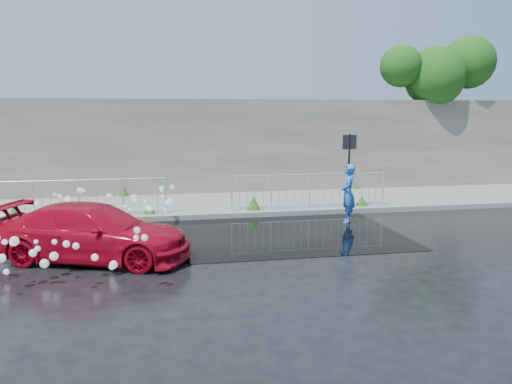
% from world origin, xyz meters
% --- Properties ---
extents(ground, '(90.00, 90.00, 0.00)m').
position_xyz_m(ground, '(0.00, 0.00, 0.00)').
color(ground, black).
rests_on(ground, ground).
extents(pavement, '(30.00, 4.00, 0.15)m').
position_xyz_m(pavement, '(0.00, 5.00, 0.07)').
color(pavement, slate).
rests_on(pavement, ground).
extents(curb, '(30.00, 0.25, 0.16)m').
position_xyz_m(curb, '(0.00, 3.00, 0.08)').
color(curb, slate).
rests_on(curb, ground).
extents(retaining_wall, '(30.00, 0.60, 3.50)m').
position_xyz_m(retaining_wall, '(0.00, 7.20, 1.90)').
color(retaining_wall, '#5B554D').
rests_on(retaining_wall, pavement).
extents(puddle, '(8.00, 5.00, 0.01)m').
position_xyz_m(puddle, '(0.50, 1.00, 0.01)').
color(puddle, black).
rests_on(puddle, ground).
extents(sign_post, '(0.45, 0.06, 2.50)m').
position_xyz_m(sign_post, '(4.20, 3.10, 1.72)').
color(sign_post, black).
rests_on(sign_post, ground).
extents(tree, '(4.92, 2.47, 6.28)m').
position_xyz_m(tree, '(9.77, 7.42, 4.82)').
color(tree, '#332114').
rests_on(tree, ground).
extents(railing_left, '(5.05, 0.05, 1.10)m').
position_xyz_m(railing_left, '(-4.00, 3.35, 0.74)').
color(railing_left, silver).
rests_on(railing_left, pavement).
extents(railing_right, '(5.05, 0.05, 1.10)m').
position_xyz_m(railing_right, '(3.00, 3.35, 0.74)').
color(railing_right, silver).
rests_on(railing_right, pavement).
extents(weeds, '(12.17, 3.93, 0.45)m').
position_xyz_m(weeds, '(-0.39, 4.45, 0.34)').
color(weeds, '#285717').
rests_on(weeds, pavement).
extents(water_spray, '(3.67, 5.70, 1.10)m').
position_xyz_m(water_spray, '(-3.38, 0.01, 0.72)').
color(water_spray, white).
rests_on(water_spray, ground).
extents(red_car, '(4.53, 3.03, 1.22)m').
position_xyz_m(red_car, '(-3.09, -0.75, 0.61)').
color(red_car, '#A8061B').
rests_on(red_car, ground).
extents(person, '(0.60, 0.72, 1.69)m').
position_xyz_m(person, '(3.69, 1.80, 0.85)').
color(person, blue).
rests_on(person, ground).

